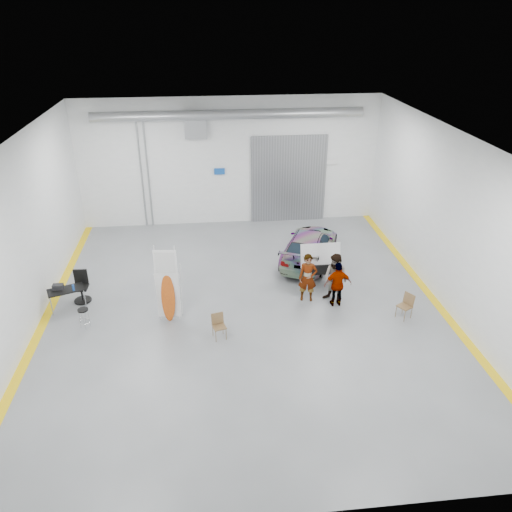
{
  "coord_description": "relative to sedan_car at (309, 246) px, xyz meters",
  "views": [
    {
      "loc": [
        -1.22,
        -14.76,
        9.59
      ],
      "look_at": [
        0.49,
        1.15,
        1.5
      ],
      "focal_mm": 35.0,
      "sensor_mm": 36.0,
      "label": 1
    }
  ],
  "objects": [
    {
      "name": "ground",
      "position": [
        -2.98,
        -3.54,
        -0.65
      ],
      "size": [
        16.0,
        16.0,
        0.0
      ],
      "primitive_type": "plane",
      "color": "slate",
      "rests_on": "ground"
    },
    {
      "name": "folding_chair_far",
      "position": [
        2.34,
        -4.62,
        -0.37
      ],
      "size": [
        0.56,
        0.68,
        0.88
      ],
      "rotation": [
        0.0,
        0.0,
        -1.03
      ],
      "color": "brown",
      "rests_on": "ground"
    },
    {
      "name": "sedan_car",
      "position": [
        0.0,
        0.0,
        0.0
      ],
      "size": [
        3.45,
        4.82,
        1.29
      ],
      "primitive_type": "imported",
      "rotation": [
        0.0,
        0.0,
        2.73
      ],
      "color": "silver",
      "rests_on": "ground"
    },
    {
      "name": "work_table",
      "position": [
        -9.24,
        -2.77,
        0.11
      ],
      "size": [
        1.34,
        0.99,
        0.98
      ],
      "rotation": [
        0.0,
        0.0,
        0.36
      ],
      "color": "gray",
      "rests_on": "ground"
    },
    {
      "name": "trunk_lid",
      "position": [
        -0.0,
        -1.98,
        0.67
      ],
      "size": [
        1.51,
        0.92,
        0.04
      ],
      "primitive_type": "cube",
      "color": "silver",
      "rests_on": "sedan_car"
    },
    {
      "name": "room_shell",
      "position": [
        -2.74,
        -1.32,
        3.43
      ],
      "size": [
        14.02,
        16.18,
        6.01
      ],
      "color": "silver",
      "rests_on": "ground"
    },
    {
      "name": "person_c",
      "position": [
        0.27,
        -3.59,
        0.2
      ],
      "size": [
        0.98,
        0.42,
        1.69
      ],
      "primitive_type": "imported",
      "rotation": [
        0.0,
        0.0,
        3.16
      ],
      "color": "brown",
      "rests_on": "ground"
    },
    {
      "name": "person_b",
      "position": [
        0.24,
        -3.37,
        0.29
      ],
      "size": [
        1.16,
        1.14,
        1.88
      ],
      "primitive_type": "imported",
      "rotation": [
        0.0,
        0.0,
        -0.74
      ],
      "color": "teal",
      "rests_on": "ground"
    },
    {
      "name": "person_a",
      "position": [
        -0.71,
        -3.12,
        0.26
      ],
      "size": [
        0.72,
        0.54,
        1.81
      ],
      "primitive_type": "imported",
      "rotation": [
        0.0,
        0.0,
        -0.18
      ],
      "color": "#9C6755",
      "rests_on": "ground"
    },
    {
      "name": "folding_chair_near",
      "position": [
        -3.95,
        -5.11,
        -0.39
      ],
      "size": [
        0.48,
        0.51,
        0.84
      ],
      "rotation": [
        0.0,
        0.0,
        0.26
      ],
      "color": "brown",
      "rests_on": "ground"
    },
    {
      "name": "surfboard_display",
      "position": [
        -5.56,
        -3.88,
        0.48
      ],
      "size": [
        0.78,
        0.27,
        2.77
      ],
      "rotation": [
        0.0,
        0.0,
        -0.12
      ],
      "color": "white",
      "rests_on": "ground"
    },
    {
      "name": "shop_stool",
      "position": [
        -8.35,
        -4.05,
        -0.3
      ],
      "size": [
        0.36,
        0.36,
        0.71
      ],
      "rotation": [
        0.0,
        0.0,
        0.3
      ],
      "color": "black",
      "rests_on": "ground"
    },
    {
      "name": "office_chair",
      "position": [
        -8.77,
        -2.29,
        -0.14
      ],
      "size": [
        0.61,
        0.61,
        1.15
      ],
      "rotation": [
        0.0,
        0.0,
        -0.03
      ],
      "color": "black",
      "rests_on": "ground"
    }
  ]
}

